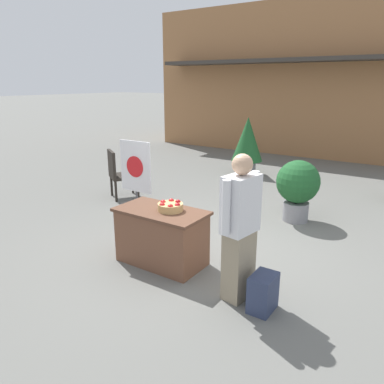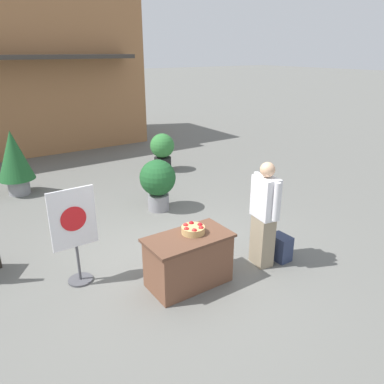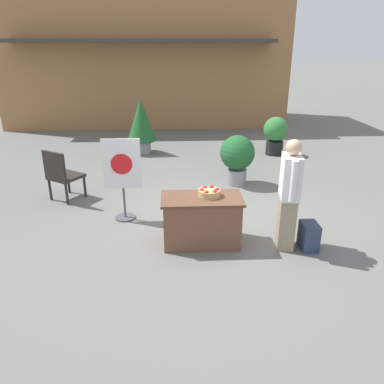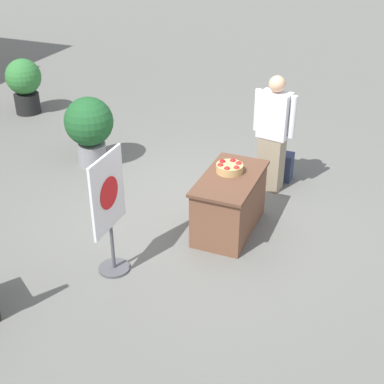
# 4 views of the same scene
# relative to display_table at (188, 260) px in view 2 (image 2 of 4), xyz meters

# --- Properties ---
(ground_plane) EXTENTS (120.00, 120.00, 0.00)m
(ground_plane) POSITION_rel_display_table_xyz_m (0.25, 0.70, -0.38)
(ground_plane) COLOR slate
(display_table) EXTENTS (1.23, 0.66, 0.76)m
(display_table) POSITION_rel_display_table_xyz_m (0.00, 0.00, 0.00)
(display_table) COLOR brown
(display_table) RESTS_ON ground_plane
(apple_basket) EXTENTS (0.34, 0.34, 0.13)m
(apple_basket) POSITION_rel_display_table_xyz_m (0.12, 0.05, 0.44)
(apple_basket) COLOR tan
(apple_basket) RESTS_ON display_table
(person_visitor) EXTENTS (0.32, 0.60, 1.69)m
(person_visitor) POSITION_rel_display_table_xyz_m (1.26, -0.20, 0.48)
(person_visitor) COLOR gray
(person_visitor) RESTS_ON ground_plane
(backpack) EXTENTS (0.24, 0.34, 0.42)m
(backpack) POSITION_rel_display_table_xyz_m (1.60, -0.28, -0.17)
(backpack) COLOR #2D3856
(backpack) RESTS_ON ground_plane
(poster_board) EXTENTS (0.65, 0.36, 1.45)m
(poster_board) POSITION_rel_display_table_xyz_m (-1.30, 0.95, 0.43)
(poster_board) COLOR #4C4C51
(poster_board) RESTS_ON ground_plane
(potted_plant_near_right) EXTENTS (0.67, 0.67, 1.06)m
(potted_plant_near_right) POSITION_rel_display_table_xyz_m (2.43, 4.97, 0.22)
(potted_plant_near_right) COLOR black
(potted_plant_near_right) RESTS_ON ground_plane
(potted_plant_near_left) EXTENTS (0.82, 0.82, 1.52)m
(potted_plant_near_left) POSITION_rel_display_table_xyz_m (-1.30, 5.30, 0.48)
(potted_plant_near_left) COLOR gray
(potted_plant_near_left) RESTS_ON ground_plane
(potted_plant_far_right) EXTENTS (0.76, 0.76, 1.10)m
(potted_plant_far_right) POSITION_rel_display_table_xyz_m (0.97, 2.62, 0.26)
(potted_plant_far_right) COLOR gray
(potted_plant_far_right) RESTS_ON ground_plane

